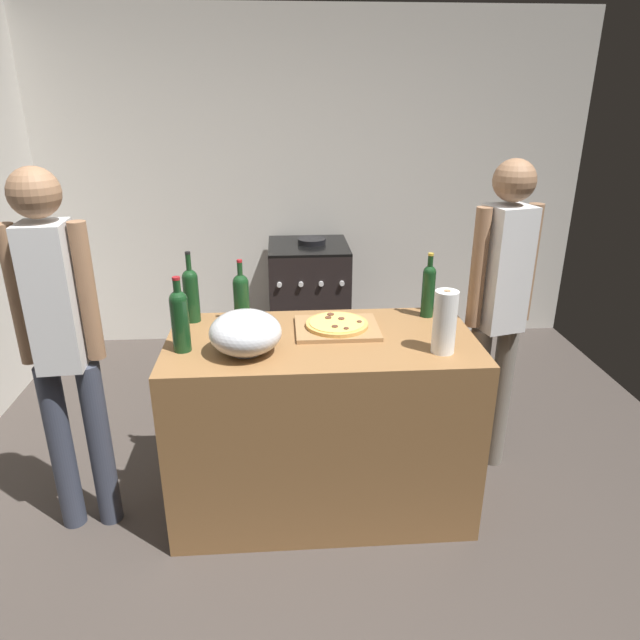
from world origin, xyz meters
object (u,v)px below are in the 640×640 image
at_px(pizza, 337,324).
at_px(person_in_red, 499,303).
at_px(wine_bottle_dark, 428,288).
at_px(paper_towel_roll, 445,322).
at_px(person_in_stripes, 61,338).
at_px(stove, 309,300).
at_px(wine_bottle_green, 191,293).
at_px(wine_bottle_clear, 241,296).
at_px(mixing_bowl, 245,333).
at_px(wine_bottle_amber, 180,318).

height_order(pizza, person_in_red, person_in_red).
bearing_deg(pizza, wine_bottle_dark, 17.68).
distance_m(paper_towel_roll, person_in_red, 0.60).
relative_size(paper_towel_roll, person_in_red, 0.17).
bearing_deg(person_in_stripes, stove, 58.45).
bearing_deg(paper_towel_roll, wine_bottle_green, 158.67).
relative_size(paper_towel_roll, wine_bottle_clear, 0.88).
distance_m(mixing_bowl, wine_bottle_dark, 0.98).
bearing_deg(stove, wine_bottle_amber, -108.86).
bearing_deg(wine_bottle_green, pizza, -13.39).
bearing_deg(stove, wine_bottle_green, -112.73).
xyz_separation_m(wine_bottle_clear, stove, (0.41, 1.62, -0.61)).
height_order(wine_bottle_dark, person_in_red, person_in_red).
xyz_separation_m(wine_bottle_green, person_in_red, (1.56, -0.02, -0.09)).
relative_size(mixing_bowl, wine_bottle_clear, 0.98).
bearing_deg(stove, mixing_bowl, -100.76).
xyz_separation_m(mixing_bowl, wine_bottle_green, (-0.29, 0.40, 0.05)).
bearing_deg(wine_bottle_clear, wine_bottle_green, 169.73).
height_order(mixing_bowl, paper_towel_roll, paper_towel_roll).
distance_m(paper_towel_roll, person_in_stripes, 1.68).
relative_size(wine_bottle_dark, stove, 0.35).
xyz_separation_m(wine_bottle_clear, wine_bottle_dark, (0.94, 0.03, 0.01)).
distance_m(wine_bottle_green, person_in_red, 1.57).
distance_m(wine_bottle_dark, person_in_stripes, 1.74).
relative_size(mixing_bowl, wine_bottle_green, 0.89).
bearing_deg(mixing_bowl, paper_towel_roll, -3.27).
xyz_separation_m(person_in_stripes, person_in_red, (2.08, 0.32, -0.01)).
height_order(mixing_bowl, wine_bottle_dark, wine_bottle_dark).
bearing_deg(wine_bottle_amber, paper_towel_roll, -4.74).
relative_size(wine_bottle_green, person_in_stripes, 0.21).
xyz_separation_m(paper_towel_roll, wine_bottle_dark, (0.04, 0.43, 0.01)).
distance_m(pizza, wine_bottle_clear, 0.49).
xyz_separation_m(paper_towel_roll, wine_bottle_green, (-1.15, 0.45, 0.01)).
distance_m(mixing_bowl, wine_bottle_amber, 0.29).
bearing_deg(wine_bottle_amber, wine_bottle_clear, 51.27).
xyz_separation_m(paper_towel_roll, person_in_stripes, (-1.67, 0.10, -0.07)).
bearing_deg(person_in_red, wine_bottle_amber, -168.03).
relative_size(pizza, wine_bottle_amber, 0.88).
height_order(paper_towel_roll, wine_bottle_clear, wine_bottle_clear).
xyz_separation_m(wine_bottle_clear, person_in_red, (1.31, 0.02, -0.08)).
relative_size(wine_bottle_clear, wine_bottle_dark, 0.98).
bearing_deg(wine_bottle_dark, paper_towel_roll, -94.77).
bearing_deg(person_in_stripes, paper_towel_roll, -3.50).
xyz_separation_m(stove, person_in_red, (0.90, -1.60, 0.53)).
bearing_deg(wine_bottle_green, wine_bottle_amber, -89.87).
distance_m(wine_bottle_dark, wine_bottle_amber, 1.23).
relative_size(wine_bottle_clear, stove, 0.34).
distance_m(wine_bottle_clear, wine_bottle_amber, 0.40).
bearing_deg(pizza, stove, 91.61).
relative_size(mixing_bowl, person_in_red, 0.19).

